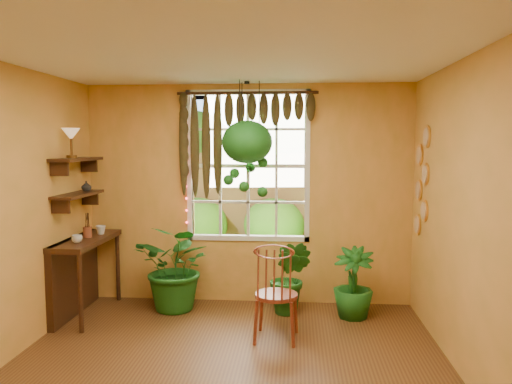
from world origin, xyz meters
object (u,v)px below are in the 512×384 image
(potted_plant_mid, at_px, (290,277))
(potted_plant_left, at_px, (178,267))
(hanging_basket, at_px, (247,149))
(windsor_chair, at_px, (276,308))
(counter_ledge, at_px, (78,268))

(potted_plant_mid, bearing_deg, potted_plant_left, 178.47)
(potted_plant_left, distance_m, potted_plant_mid, 1.33)
(hanging_basket, bearing_deg, windsor_chair, -68.30)
(potted_plant_left, relative_size, hanging_basket, 0.76)
(potted_plant_mid, bearing_deg, counter_ledge, -175.23)
(counter_ledge, distance_m, potted_plant_mid, 2.45)
(counter_ledge, bearing_deg, potted_plant_mid, 4.77)
(counter_ledge, relative_size, hanging_basket, 0.88)
(windsor_chair, relative_size, hanging_basket, 0.85)
(windsor_chair, xyz_separation_m, potted_plant_mid, (0.13, 0.78, 0.10))
(potted_plant_mid, height_order, hanging_basket, hanging_basket)
(counter_ledge, distance_m, windsor_chair, 2.39)
(potted_plant_mid, bearing_deg, hanging_basket, 160.52)
(potted_plant_mid, distance_m, hanging_basket, 1.58)
(windsor_chair, height_order, potted_plant_left, windsor_chair)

